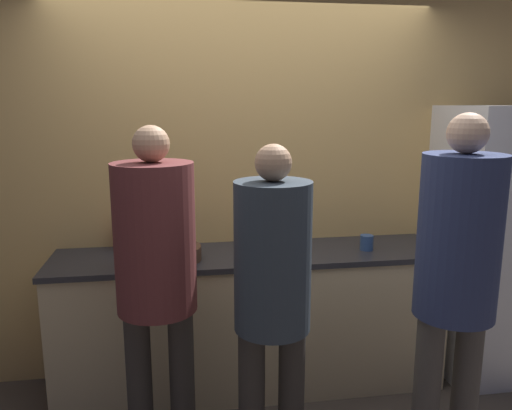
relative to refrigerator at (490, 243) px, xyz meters
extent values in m
cube|color=#E0B266|center=(-1.64, 0.35, 0.38)|extent=(5.20, 0.06, 2.60)
cube|color=beige|center=(-1.64, 0.06, -0.48)|extent=(2.48, 0.59, 0.89)
cube|color=#28282D|center=(-1.64, 0.06, -0.02)|extent=(2.51, 0.62, 0.03)
cube|color=white|center=(0.00, 0.00, 0.00)|extent=(0.64, 0.66, 1.85)
cylinder|color=#99999E|center=(-0.19, -0.35, 0.09)|extent=(0.02, 0.02, 0.65)
cylinder|color=#38332D|center=(-2.32, -0.59, -0.50)|extent=(0.13, 0.13, 0.85)
cylinder|color=#38332D|center=(-2.10, -0.59, -0.50)|extent=(0.13, 0.13, 0.85)
cylinder|color=brown|center=(-2.21, -0.59, 0.29)|extent=(0.40, 0.40, 0.74)
sphere|color=tan|center=(-2.21, -0.59, 0.75)|extent=(0.18, 0.18, 0.18)
cylinder|color=#38332D|center=(-1.77, -0.82, -0.52)|extent=(0.13, 0.13, 0.81)
cylinder|color=#38332D|center=(-1.57, -0.82, -0.52)|extent=(0.13, 0.13, 0.81)
cylinder|color=#333D47|center=(-1.67, -0.82, 0.24)|extent=(0.36, 0.36, 0.71)
sphere|color=tan|center=(-1.67, -0.82, 0.68)|extent=(0.17, 0.17, 0.17)
cylinder|color=#4C4742|center=(-0.93, -0.95, -0.49)|extent=(0.13, 0.13, 0.87)
cylinder|color=#4C4742|center=(-0.72, -0.95, -0.49)|extent=(0.13, 0.13, 0.87)
cylinder|color=navy|center=(-0.82, -0.95, 0.33)|extent=(0.37, 0.37, 0.77)
sphere|color=#DBAD89|center=(-0.82, -0.95, 0.81)|extent=(0.18, 0.18, 0.18)
cylinder|color=#4C3323|center=(-2.14, -0.04, 0.04)|extent=(0.34, 0.34, 0.09)
ellipsoid|color=yellow|center=(-2.09, -0.04, 0.11)|extent=(0.15, 0.12, 0.04)
cylinder|color=silver|center=(-1.60, 0.10, 0.07)|extent=(0.11, 0.11, 0.14)
cylinder|color=#99754C|center=(-1.61, 0.10, 0.15)|extent=(0.01, 0.04, 0.19)
cylinder|color=#99754C|center=(-1.59, 0.10, 0.15)|extent=(0.03, 0.04, 0.19)
cylinder|color=#99754C|center=(-1.60, 0.08, 0.15)|extent=(0.04, 0.01, 0.19)
cylinder|color=red|center=(-2.47, 0.25, 0.09)|extent=(0.08, 0.08, 0.18)
cylinder|color=red|center=(-2.47, 0.25, 0.21)|extent=(0.03, 0.03, 0.06)
cylinder|color=black|center=(-2.47, 0.25, 0.25)|extent=(0.04, 0.04, 0.02)
cylinder|color=#333338|center=(-1.55, 0.00, 0.09)|extent=(0.05, 0.05, 0.18)
cylinder|color=#333338|center=(-1.55, 0.00, 0.20)|extent=(0.02, 0.02, 0.06)
cylinder|color=black|center=(-1.55, 0.00, 0.24)|extent=(0.03, 0.03, 0.02)
cylinder|color=brown|center=(-2.38, -0.15, 0.09)|extent=(0.07, 0.07, 0.18)
cylinder|color=brown|center=(-2.38, -0.15, 0.20)|extent=(0.03, 0.03, 0.06)
cylinder|color=black|center=(-2.38, -0.15, 0.24)|extent=(0.04, 0.04, 0.02)
cylinder|color=#335184|center=(-0.89, -0.01, 0.05)|extent=(0.09, 0.09, 0.10)
camera|label=1|loc=(-2.09, -2.99, 0.94)|focal=35.00mm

